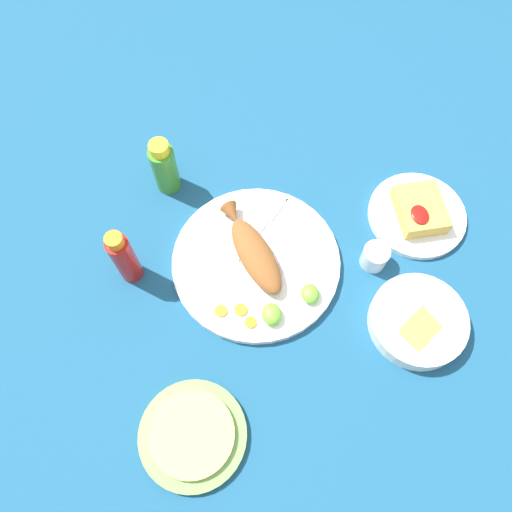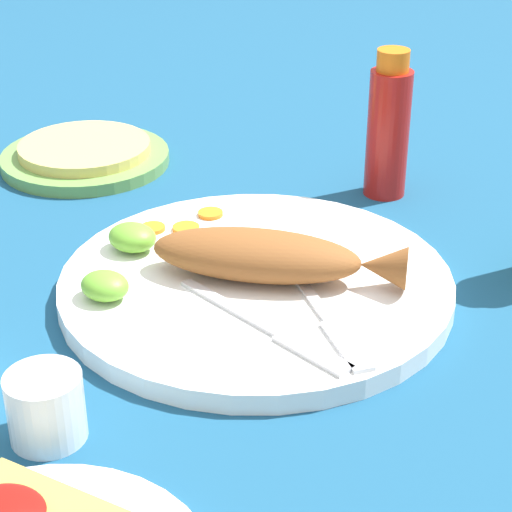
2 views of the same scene
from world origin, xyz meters
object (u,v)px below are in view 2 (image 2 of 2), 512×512
object	(u,v)px
fried_fish	(269,256)
tortilla_plate	(85,158)
hot_sauce_bottle_red	(388,128)
fork_near	(325,316)
salt_cup	(46,411)
main_plate	(256,285)
fork_far	(272,330)

from	to	relation	value
fried_fish	tortilla_plate	world-z (taller)	fried_fish
hot_sauce_bottle_red	tortilla_plate	bearing A→B (deg)	14.85
fried_fish	fork_near	xyz separation A→B (m)	(-0.07, 0.04, -0.02)
tortilla_plate	fork_near	bearing A→B (deg)	153.35
fried_fish	salt_cup	distance (m)	0.25
fork_near	hot_sauce_bottle_red	xyz separation A→B (m)	(0.06, -0.29, 0.06)
main_plate	hot_sauce_bottle_red	xyz separation A→B (m)	(-0.02, -0.25, 0.07)
fork_far	hot_sauce_bottle_red	distance (m)	0.33
fork_near	fork_far	bearing A→B (deg)	-83.08
hot_sauce_bottle_red	salt_cup	xyz separation A→B (m)	(0.05, 0.49, -0.05)
main_plate	hot_sauce_bottle_red	world-z (taller)	hot_sauce_bottle_red
fork_far	salt_cup	bearing A→B (deg)	-100.04
main_plate	tortilla_plate	world-z (taller)	main_plate
salt_cup	main_plate	bearing A→B (deg)	-98.16
tortilla_plate	salt_cup	bearing A→B (deg)	124.72
fork_near	salt_cup	xyz separation A→B (m)	(0.12, 0.21, 0.00)
fried_fish	fork_far	bearing A→B (deg)	101.58
main_plate	salt_cup	world-z (taller)	salt_cup
fork_near	salt_cup	bearing A→B (deg)	-75.72
fried_fish	hot_sauce_bottle_red	bearing A→B (deg)	-109.91
fried_fish	fork_near	size ratio (longest dim) A/B	1.58
fork_near	main_plate	bearing A→B (deg)	-158.65
fork_far	fork_near	bearing A→B (deg)	70.74
hot_sauce_bottle_red	fork_far	bearing A→B (deg)	95.77
salt_cup	tortilla_plate	xyz separation A→B (m)	(0.28, -0.41, -0.02)
main_plate	fork_near	bearing A→B (deg)	157.55
fork_near	tortilla_plate	distance (m)	0.44
main_plate	salt_cup	size ratio (longest dim) A/B	6.39
fork_far	hot_sauce_bottle_red	xyz separation A→B (m)	(0.03, -0.33, 0.06)
fork_near	fork_far	distance (m)	0.05
main_plate	fork_near	distance (m)	0.09
fork_near	tortilla_plate	world-z (taller)	fork_near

